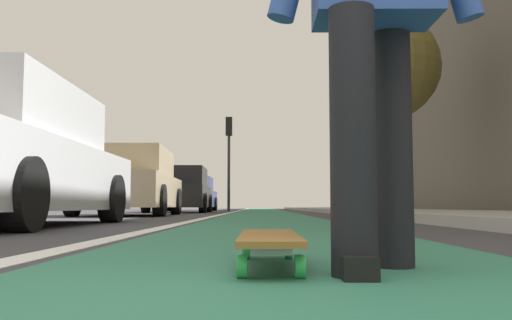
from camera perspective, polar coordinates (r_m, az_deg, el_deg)
ground_plane at (r=10.59m, az=1.04°, el=-5.81°), size 80.00×80.00×0.00m
bike_lane_paint at (r=24.59m, az=0.70°, el=-5.15°), size 56.00×1.84×0.00m
lane_stripe_white at (r=20.61m, az=-2.23°, el=-5.24°), size 52.00×0.16×0.01m
sidewalk_curb at (r=18.92m, az=11.15°, el=-5.04°), size 52.00×3.20×0.12m
building_facade at (r=23.78m, az=15.71°, el=5.29°), size 40.00×1.20×8.50m
skateboard at (r=1.97m, az=1.33°, el=-8.10°), size 0.84×0.20×0.11m
parked_car_mid at (r=12.97m, az=-12.62°, el=-2.33°), size 4.54×2.07×1.48m
parked_car_far at (r=18.68m, az=-7.74°, el=-3.13°), size 4.13×2.03×1.47m
parked_car_end at (r=24.44m, az=-6.48°, el=-3.50°), size 4.17×1.95×1.46m
traffic_light at (r=24.42m, az=-2.75°, el=1.45°), size 0.33×0.28×4.05m
street_tree_mid at (r=14.42m, az=13.01°, el=9.03°), size 2.63×2.63×4.94m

